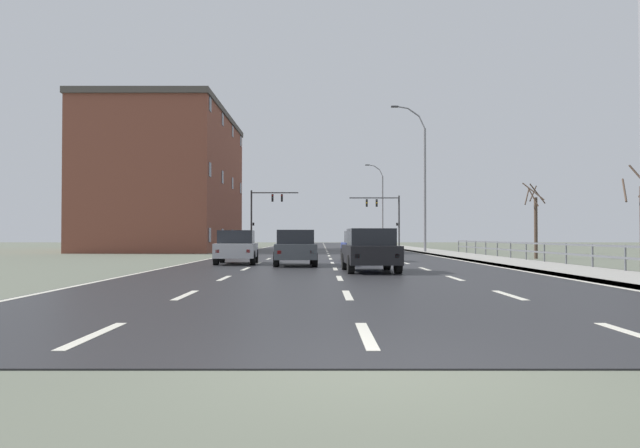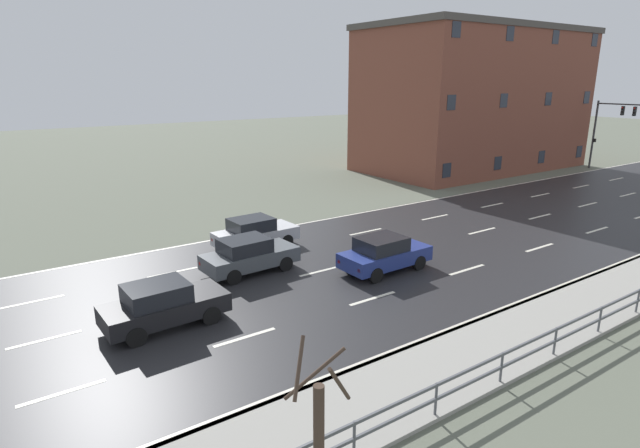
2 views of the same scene
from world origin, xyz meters
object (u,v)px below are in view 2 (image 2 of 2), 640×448
traffic_signal_left (609,123)px  car_far_left (249,255)px  car_near_right (163,304)px  car_near_left (255,233)px  brick_building (474,99)px  car_mid_centre (384,253)px

traffic_signal_left → car_far_left: size_ratio=1.48×
traffic_signal_left → car_near_right: bearing=-79.7°
car_near_right → car_near_left: bearing=129.3°
car_far_left → car_near_left: 3.27m
brick_building → car_near_right: bearing=-65.4°
car_near_right → car_near_left: 8.54m
car_mid_centre → brick_building: brick_building is taller
car_near_right → car_mid_centre: (0.27, 9.60, 0.00)m
car_near_right → brick_building: brick_building is taller
car_mid_centre → car_far_left: bearing=-124.1°
traffic_signal_left → car_near_right: (7.89, -43.44, -3.45)m
car_far_left → brick_building: bearing=110.4°
traffic_signal_left → brick_building: brick_building is taller
car_far_left → car_mid_centre: (3.17, 4.94, 0.00)m
car_mid_centre → car_near_left: bearing=-153.1°
car_near_right → brick_building: 38.11m
traffic_signal_left → car_mid_centre: traffic_signal_left is taller
car_far_left → car_mid_centre: bearing=54.3°
traffic_signal_left → car_far_left: (4.99, -38.78, -3.45)m
car_near_right → brick_building: bearing=112.3°
car_near_left → car_mid_centre: 6.76m
car_far_left → brick_building: size_ratio=0.20×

